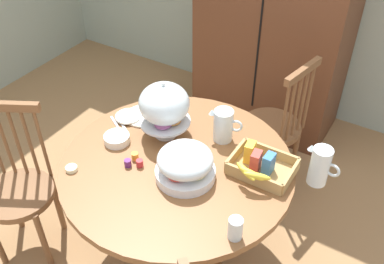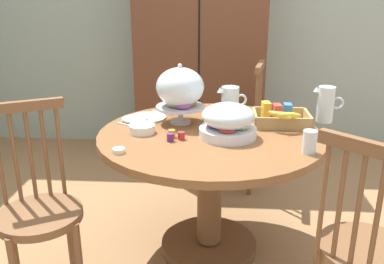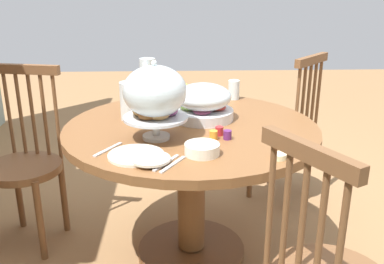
{
  "view_description": "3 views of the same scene",
  "coord_description": "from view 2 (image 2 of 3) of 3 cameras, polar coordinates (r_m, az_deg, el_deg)",
  "views": [
    {
      "loc": [
        0.95,
        -1.42,
        2.28
      ],
      "look_at": [
        0.02,
        0.1,
        0.84
      ],
      "focal_mm": 41.03,
      "sensor_mm": 36.0,
      "label": 1
    },
    {
      "loc": [
        0.06,
        -2.13,
        1.46
      ],
      "look_at": [
        -0.08,
        -0.05,
        0.74
      ],
      "focal_mm": 38.13,
      "sensor_mm": 36.0,
      "label": 2
    },
    {
      "loc": [
        -1.93,
        0.02,
        1.39
      ],
      "look_at": [
        -0.08,
        -0.05,
        0.74
      ],
      "focal_mm": 40.25,
      "sensor_mm": 36.0,
      "label": 3
    }
  ],
  "objects": [
    {
      "name": "cereal_bowl",
      "position": [
        2.2,
        -7.03,
        0.45
      ],
      "size": [
        0.14,
        0.14,
        0.04
      ],
      "primitive_type": "cylinder",
      "color": "white",
      "rests_on": "dining_table"
    },
    {
      "name": "milk_pitcher",
      "position": [
        2.46,
        5.35,
        4.0
      ],
      "size": [
        0.19,
        0.11,
        0.19
      ],
      "color": "silver",
      "rests_on": "dining_table"
    },
    {
      "name": "windsor_chair_facing_door",
      "position": [
        2.12,
        -20.57,
        -10.55
      ],
      "size": [
        0.45,
        0.45,
        0.97
      ],
      "color": "brown",
      "rests_on": "ground_plane"
    },
    {
      "name": "dining_table",
      "position": [
        2.28,
        2.52,
        -5.07
      ],
      "size": [
        1.21,
        1.21,
        0.74
      ],
      "color": "brown",
      "rests_on": "ground_plane"
    },
    {
      "name": "dinner_fork",
      "position": [
        2.34,
        -8.93,
        0.95
      ],
      "size": [
        0.15,
        0.1,
        0.01
      ],
      "primitive_type": "cube",
      "rotation": [
        0.0,
        0.0,
        8.88
      ],
      "color": "silver",
      "rests_on": "dining_table"
    },
    {
      "name": "jam_jar_grape",
      "position": [
        2.06,
        -3.05,
        -0.77
      ],
      "size": [
        0.04,
        0.04,
        0.04
      ],
      "primitive_type": "cylinder",
      "color": "#5B2366",
      "rests_on": "dining_table"
    },
    {
      "name": "pastry_stand_with_dome",
      "position": [
        2.31,
        -1.66,
        5.94
      ],
      "size": [
        0.28,
        0.28,
        0.34
      ],
      "color": "silver",
      "rests_on": "dining_table"
    },
    {
      "name": "china_plate_large",
      "position": [
        2.45,
        -6.2,
        2.02
      ],
      "size": [
        0.22,
        0.22,
        0.01
      ],
      "primitive_type": "cylinder",
      "color": "white",
      "rests_on": "dining_table"
    },
    {
      "name": "wooden_armoire",
      "position": [
        3.66,
        1.21,
        11.56
      ],
      "size": [
        1.18,
        0.6,
        1.96
      ],
      "color": "brown",
      "rests_on": "ground_plane"
    },
    {
      "name": "table_knife",
      "position": [
        2.36,
        -8.43,
        1.13
      ],
      "size": [
        0.15,
        0.1,
        0.01
      ],
      "primitive_type": "cube",
      "rotation": [
        0.0,
        0.0,
        8.88
      ],
      "color": "silver",
      "rests_on": "dining_table"
    },
    {
      "name": "drinking_glass",
      "position": [
        1.98,
        16.11,
        -1.33
      ],
      "size": [
        0.06,
        0.06,
        0.11
      ],
      "primitive_type": "cylinder",
      "color": "silver",
      "rests_on": "dining_table"
    },
    {
      "name": "soup_spoon",
      "position": [
        2.56,
        -4.14,
        2.72
      ],
      "size": [
        0.15,
        0.1,
        0.01
      ],
      "primitive_type": "cube",
      "rotation": [
        0.0,
        0.0,
        8.88
      ],
      "color": "silver",
      "rests_on": "dining_table"
    },
    {
      "name": "cereal_basket",
      "position": [
        2.36,
        12.21,
        2.01
      ],
      "size": [
        0.32,
        0.3,
        0.12
      ],
      "color": "tan",
      "rests_on": "dining_table"
    },
    {
      "name": "fruit_platter_covered",
      "position": [
        2.11,
        5.07,
        1.52
      ],
      "size": [
        0.3,
        0.3,
        0.18
      ],
      "color": "silver",
      "rests_on": "dining_table"
    },
    {
      "name": "china_plate_small",
      "position": [
        2.4,
        -8.0,
        1.87
      ],
      "size": [
        0.15,
        0.15,
        0.01
      ],
      "primitive_type": "cylinder",
      "color": "white",
      "rests_on": "china_plate_large"
    },
    {
      "name": "windsor_chair_by_cabinet",
      "position": [
        3.13,
        6.58,
        0.15
      ],
      "size": [
        0.41,
        0.41,
        0.97
      ],
      "color": "brown",
      "rests_on": "ground_plane"
    },
    {
      "name": "wall_back",
      "position": [
        3.96,
        3.05,
        16.68
      ],
      "size": [
        4.8,
        0.06,
        2.6
      ],
      "primitive_type": "cube",
      "color": "#9EAD9E",
      "rests_on": "ground_plane"
    },
    {
      "name": "windsor_chair_near_window",
      "position": [
        1.86,
        23.06,
        -15.37
      ],
      "size": [
        0.47,
        0.47,
        0.97
      ],
      "color": "brown",
      "rests_on": "ground_plane"
    },
    {
      "name": "jam_jar_strawberry",
      "position": [
        2.09,
        -1.52,
        -0.52
      ],
      "size": [
        0.04,
        0.04,
        0.04
      ],
      "primitive_type": "cylinder",
      "color": "#B7282D",
      "rests_on": "dining_table"
    },
    {
      "name": "orange_juice_pitcher",
      "position": [
        2.48,
        18.18,
        3.5
      ],
      "size": [
        0.18,
        0.1,
        0.21
      ],
      "color": "silver",
      "rests_on": "dining_table"
    },
    {
      "name": "butter_dish",
      "position": [
        1.95,
        -10.21,
        -2.57
      ],
      "size": [
        0.06,
        0.06,
        0.02
      ],
      "primitive_type": "cylinder",
      "color": "beige",
      "rests_on": "dining_table"
    },
    {
      "name": "jam_jar_apricot",
      "position": [
        2.12,
        -2.86,
        -0.21
      ],
      "size": [
        0.04,
        0.04,
        0.04
      ],
      "primitive_type": "cylinder",
      "color": "orange",
      "rests_on": "dining_table"
    },
    {
      "name": "ground_plane",
      "position": [
        2.58,
        1.87,
        -15.43
      ],
      "size": [
        10.0,
        10.0,
        0.0
      ],
      "primitive_type": "plane",
      "color": "#997047"
    }
  ]
}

